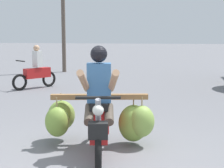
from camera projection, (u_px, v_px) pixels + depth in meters
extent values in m
torus|color=black|center=(98.00, 151.00, 4.22)|extent=(0.19, 0.56, 0.56)
torus|color=black|center=(100.00, 126.00, 5.41)|extent=(0.19, 0.56, 0.56)
cube|color=red|center=(99.00, 136.00, 4.71)|extent=(0.35, 0.60, 0.08)
cube|color=red|center=(99.00, 117.00, 5.08)|extent=(0.41, 0.68, 0.36)
cube|color=black|center=(99.00, 104.00, 4.97)|extent=(0.38, 0.64, 0.10)
cylinder|color=gray|center=(98.00, 124.00, 4.23)|extent=(0.13, 0.29, 0.69)
cylinder|color=black|center=(98.00, 98.00, 4.14)|extent=(0.56, 0.15, 0.04)
sphere|color=silver|center=(98.00, 110.00, 4.08)|extent=(0.14, 0.14, 0.14)
cube|color=black|center=(98.00, 130.00, 4.08)|extent=(0.27, 0.21, 0.20)
cube|color=red|center=(98.00, 128.00, 4.18)|extent=(0.16, 0.29, 0.04)
cube|color=olive|center=(99.00, 97.00, 5.19)|extent=(1.49, 0.41, 0.08)
cube|color=olive|center=(100.00, 96.00, 5.37)|extent=(1.34, 0.35, 0.06)
ellipsoid|color=#86AA49|center=(142.00, 121.00, 5.18)|extent=(0.50, 0.48, 0.49)
cylinder|color=#998459|center=(142.00, 102.00, 5.13)|extent=(0.02, 0.02, 0.17)
ellipsoid|color=#80A342|center=(61.00, 115.00, 5.50)|extent=(0.48, 0.44, 0.49)
cylinder|color=#998459|center=(61.00, 98.00, 5.46)|extent=(0.02, 0.02, 0.15)
ellipsoid|color=#7B9F3E|center=(57.00, 122.00, 5.15)|extent=(0.39, 0.35, 0.47)
cylinder|color=#998459|center=(57.00, 103.00, 5.11)|extent=(0.02, 0.02, 0.18)
ellipsoid|color=#7CA03F|center=(133.00, 123.00, 5.28)|extent=(0.61, 0.58, 0.58)
cylinder|color=#998459|center=(134.00, 101.00, 5.23)|extent=(0.02, 0.02, 0.18)
cube|color=#386699|center=(99.00, 83.00, 4.80)|extent=(0.38, 0.29, 0.56)
sphere|color=black|center=(99.00, 54.00, 4.72)|extent=(0.24, 0.24, 0.24)
cylinder|color=tan|center=(113.00, 81.00, 4.46)|extent=(0.29, 0.72, 0.39)
cylinder|color=tan|center=(84.00, 81.00, 4.45)|extent=(0.18, 0.72, 0.39)
cylinder|color=#4C4238|center=(109.00, 114.00, 4.75)|extent=(0.22, 0.46, 0.27)
cylinder|color=#4C4238|center=(89.00, 114.00, 4.74)|extent=(0.22, 0.46, 0.27)
torus|color=black|center=(20.00, 82.00, 10.44)|extent=(0.35, 0.48, 0.52)
torus|color=black|center=(49.00, 79.00, 11.22)|extent=(0.35, 0.48, 0.52)
cube|color=red|center=(37.00, 73.00, 10.87)|extent=(0.70, 0.88, 0.32)
cylinder|color=black|center=(20.00, 61.00, 10.38)|extent=(0.44, 0.31, 0.04)
cube|color=silver|center=(37.00, 59.00, 10.82)|extent=(0.36, 0.33, 0.52)
sphere|color=tan|center=(36.00, 48.00, 10.75)|extent=(0.20, 0.20, 0.20)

